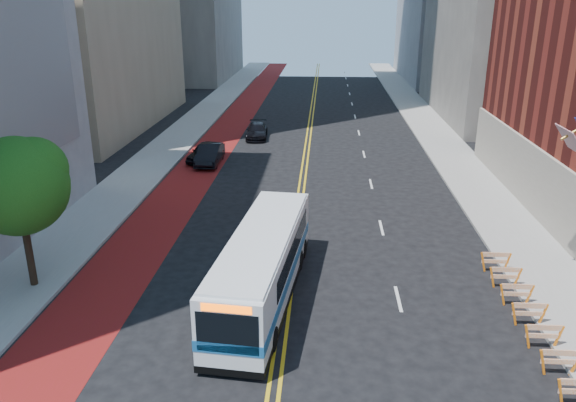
# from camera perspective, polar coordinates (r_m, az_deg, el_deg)

# --- Properties ---
(ground) EXTENTS (160.00, 160.00, 0.00)m
(ground) POSITION_cam_1_polar(r_m,az_deg,el_deg) (19.72, -1.36, -18.09)
(ground) COLOR black
(ground) RESTS_ON ground
(sidewalk_left) EXTENTS (4.00, 140.00, 0.15)m
(sidewalk_left) POSITION_cam_1_polar(r_m,az_deg,el_deg) (48.95, -12.37, 5.08)
(sidewalk_left) COLOR gray
(sidewalk_left) RESTS_ON ground
(sidewalk_right) EXTENTS (4.00, 140.00, 0.15)m
(sidewalk_right) POSITION_cam_1_polar(r_m,az_deg,el_deg) (48.23, 16.31, 4.52)
(sidewalk_right) COLOR gray
(sidewalk_right) RESTS_ON ground
(bus_lane_paint) EXTENTS (3.60, 140.00, 0.01)m
(bus_lane_paint) POSITION_cam_1_polar(r_m,az_deg,el_deg) (48.04, -7.87, 4.99)
(bus_lane_paint) COLOR maroon
(bus_lane_paint) RESTS_ON ground
(center_line_inner) EXTENTS (0.14, 140.00, 0.01)m
(center_line_inner) POSITION_cam_1_polar(r_m,az_deg,el_deg) (47.11, 1.65, 4.88)
(center_line_inner) COLOR gold
(center_line_inner) RESTS_ON ground
(center_line_outer) EXTENTS (0.14, 140.00, 0.01)m
(center_line_outer) POSITION_cam_1_polar(r_m,az_deg,el_deg) (47.10, 2.09, 4.87)
(center_line_outer) COLOR gold
(center_line_outer) RESTS_ON ground
(lane_dashes) EXTENTS (0.14, 98.20, 0.01)m
(lane_dashes) POSITION_cam_1_polar(r_m,az_deg,el_deg) (54.95, 7.21, 6.89)
(lane_dashes) COLOR silver
(lane_dashes) RESTS_ON ground
(construction_barriers) EXTENTS (1.42, 10.91, 1.00)m
(construction_barriers) POSITION_cam_1_polar(r_m,az_deg,el_deg) (23.55, 23.89, -11.13)
(construction_barriers) COLOR orange
(construction_barriers) RESTS_ON ground
(street_tree) EXTENTS (4.20, 4.20, 6.70)m
(street_tree) POSITION_cam_1_polar(r_m,az_deg,el_deg) (26.03, -25.66, 1.73)
(street_tree) COLOR black
(street_tree) RESTS_ON sidewalk_left
(transit_bus) EXTENTS (3.53, 11.34, 3.07)m
(transit_bus) POSITION_cam_1_polar(r_m,az_deg,el_deg) (23.79, -2.56, -6.44)
(transit_bus) COLOR silver
(transit_bus) RESTS_ON ground
(car_a) EXTENTS (2.71, 4.65, 1.49)m
(car_a) POSITION_cam_1_polar(r_m,az_deg,el_deg) (45.10, -8.39, 4.97)
(car_a) COLOR black
(car_a) RESTS_ON ground
(car_b) EXTENTS (1.65, 4.68, 1.54)m
(car_b) POSITION_cam_1_polar(r_m,az_deg,el_deg) (44.20, -7.96, 4.72)
(car_b) COLOR black
(car_b) RESTS_ON ground
(car_c) EXTENTS (2.12, 4.71, 1.34)m
(car_c) POSITION_cam_1_polar(r_m,az_deg,el_deg) (52.32, -3.19, 7.11)
(car_c) COLOR black
(car_c) RESTS_ON ground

